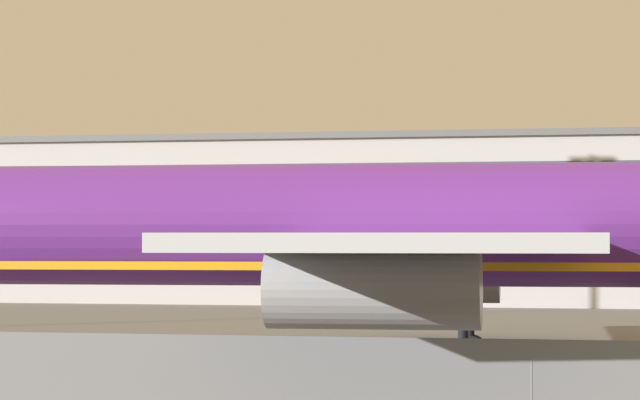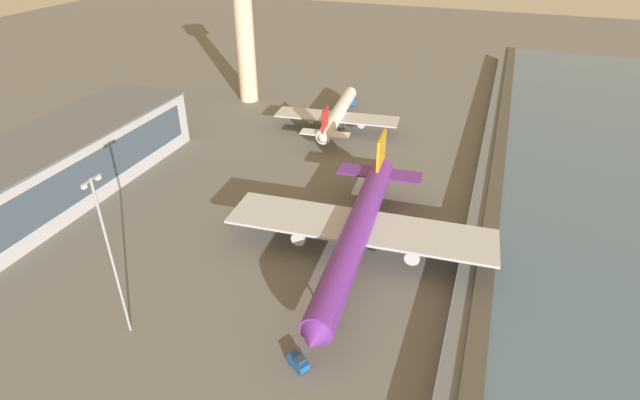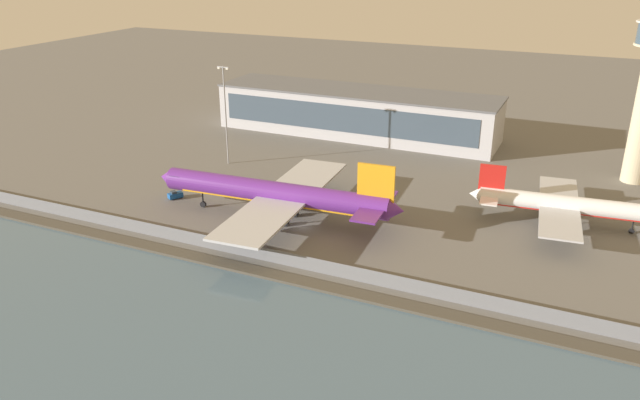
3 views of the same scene
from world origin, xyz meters
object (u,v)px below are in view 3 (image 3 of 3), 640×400
object	(u,v)px
cargo_jet_purple	(278,194)
apron_light_mast_apron_west	(225,111)
passenger_jet_white_red	(566,205)
baggage_tug	(175,195)

from	to	relation	value
cargo_jet_purple	apron_light_mast_apron_west	size ratio (longest dim) A/B	2.17
passenger_jet_white_red	apron_light_mast_apron_west	bearing A→B (deg)	176.64
baggage_tug	apron_light_mast_apron_west	world-z (taller)	apron_light_mast_apron_west
passenger_jet_white_red	baggage_tug	distance (m)	83.75
cargo_jet_purple	passenger_jet_white_red	world-z (taller)	cargo_jet_purple
cargo_jet_purple	passenger_jet_white_red	size ratio (longest dim) A/B	1.39
passenger_jet_white_red	apron_light_mast_apron_west	xyz separation A→B (m)	(-83.16, 4.88, 9.66)
passenger_jet_white_red	apron_light_mast_apron_west	size ratio (longest dim) A/B	1.56
cargo_jet_purple	passenger_jet_white_red	xyz separation A→B (m)	(54.32, 21.42, -1.24)
passenger_jet_white_red	cargo_jet_purple	bearing A→B (deg)	-158.48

